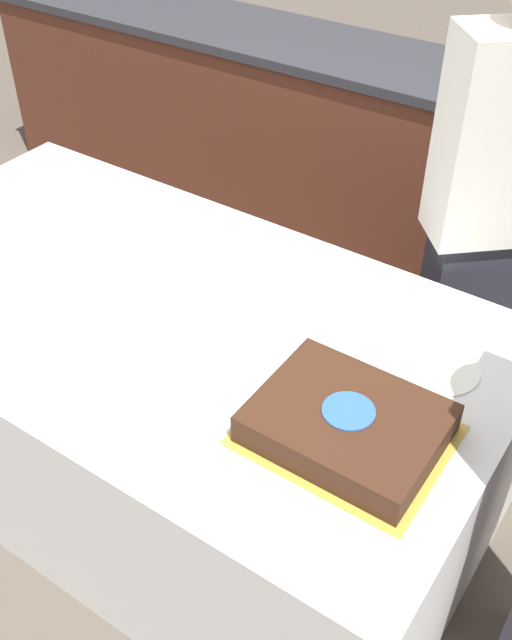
{
  "coord_description": "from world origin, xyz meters",
  "views": [
    {
      "loc": [
        1.18,
        -1.22,
        2.05
      ],
      "look_at": [
        0.35,
        0.0,
        0.83
      ],
      "focal_mm": 42.0,
      "sensor_mm": 36.0,
      "label": 1
    }
  ],
  "objects": [
    {
      "name": "side_plate_near_cake",
      "position": [
        0.78,
        0.21,
        0.73
      ],
      "size": [
        0.22,
        0.22,
        0.0
      ],
      "color": "white",
      "rests_on": "dining_table"
    },
    {
      "name": "dining_table",
      "position": [
        0.0,
        0.0,
        0.36
      ],
      "size": [
        2.03,
        1.1,
        0.73
      ],
      "color": "silver",
      "rests_on": "ground_plane"
    },
    {
      "name": "back_counter",
      "position": [
        0.0,
        1.62,
        0.46
      ],
      "size": [
        4.4,
        0.58,
        0.92
      ],
      "color": "#5B2D1E",
      "rests_on": "ground_plane"
    },
    {
      "name": "cake",
      "position": [
        0.69,
        -0.13,
        0.77
      ],
      "size": [
        0.46,
        0.37,
        0.09
      ],
      "color": "gold",
      "rests_on": "dining_table"
    },
    {
      "name": "ground_plane",
      "position": [
        0.0,
        0.0,
        0.0
      ],
      "size": [
        14.0,
        14.0,
        0.0
      ],
      "primitive_type": "plane",
      "color": "brown"
    },
    {
      "name": "person_cutting_cake",
      "position": [
        0.69,
        0.77,
        0.84
      ],
      "size": [
        0.44,
        0.42,
        1.63
      ],
      "rotation": [
        0.0,
        0.0,
        -2.41
      ],
      "color": "#282833",
      "rests_on": "ground_plane"
    },
    {
      "name": "plate_stack",
      "position": [
        -0.46,
        0.14,
        0.77
      ],
      "size": [
        0.2,
        0.2,
        0.07
      ],
      "color": "white",
      "rests_on": "dining_table"
    }
  ]
}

